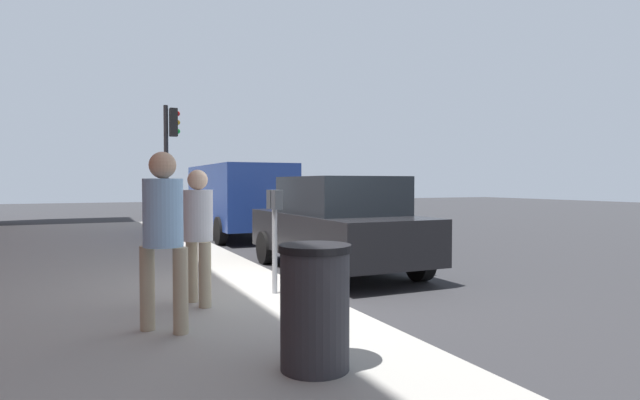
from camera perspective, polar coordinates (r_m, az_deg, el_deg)
ground_plane at (r=7.88m, az=-2.31°, el=-10.24°), size 80.00×80.00×0.00m
sidewalk_slab at (r=7.30m, az=-25.07°, el=-10.79°), size 28.00×6.00×0.15m
parking_meter at (r=7.06m, az=-5.01°, el=-2.09°), size 0.36×0.12×1.41m
pedestrian_at_meter at (r=6.56m, az=-13.27°, el=-2.87°), size 0.50×0.36×1.67m
pedestrian_bystander at (r=5.44m, az=-16.87°, el=-2.66°), size 0.42×0.44×1.82m
parked_sedan_near at (r=9.61m, az=1.87°, el=-2.65°), size 4.41×1.99×1.77m
parked_van_far at (r=15.87m, az=-9.01°, el=0.43°), size 5.21×2.13×2.18m
traffic_signal at (r=14.68m, az=-16.17°, el=5.41°), size 0.24×0.44×3.60m
trash_bin at (r=4.26m, az=-0.57°, el=-11.64°), size 0.59×0.59×1.01m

